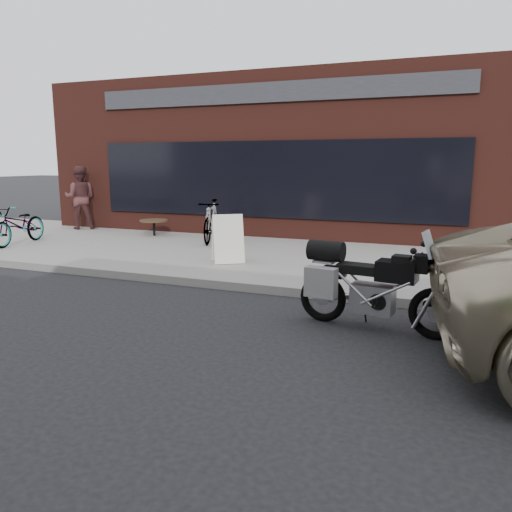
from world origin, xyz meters
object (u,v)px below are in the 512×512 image
Objects in this scene: bicycle_rear at (212,221)px; motorcycle at (366,285)px; bicycle_front at (19,225)px; sandwich_sign at (228,238)px; cafe_patron_left at (80,198)px; cafe_table at (154,221)px.

motorcycle is at bearing -60.51° from bicycle_rear.
sandwich_sign is (5.72, -0.15, -0.00)m from bicycle_front.
cafe_patron_left is at bearing 156.88° from motorcycle.
bicycle_rear is at bearing 89.55° from sandwich_sign.
motorcycle is at bearing -26.67° from bicycle_front.
bicycle_front is 3.35m from cafe_table.
motorcycle is at bearing 120.49° from cafe_patron_left.
bicycle_front is at bearing 72.60° from cafe_patron_left.
motorcycle is 6.72m from bicycle_rear.
cafe_table is at bearing 143.06° from cafe_patron_left.
bicycle_rear is 4.94m from cafe_patron_left.
sandwich_sign is 0.51× the size of cafe_patron_left.
motorcycle is at bearing -74.06° from sandwich_sign.
motorcycle is at bearing -38.61° from cafe_table.
motorcycle is 1.20× the size of bicycle_rear.
cafe_patron_left reaches higher than bicycle_rear.
bicycle_rear reaches higher than sandwich_sign.
cafe_table is at bearing 108.94° from sandwich_sign.
cafe_patron_left is at bearing 120.33° from sandwich_sign.
motorcycle reaches higher than cafe_table.
bicycle_rear is (4.29, 2.00, 0.05)m from bicycle_front.
sandwich_sign is at bearing 125.90° from cafe_patron_left.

